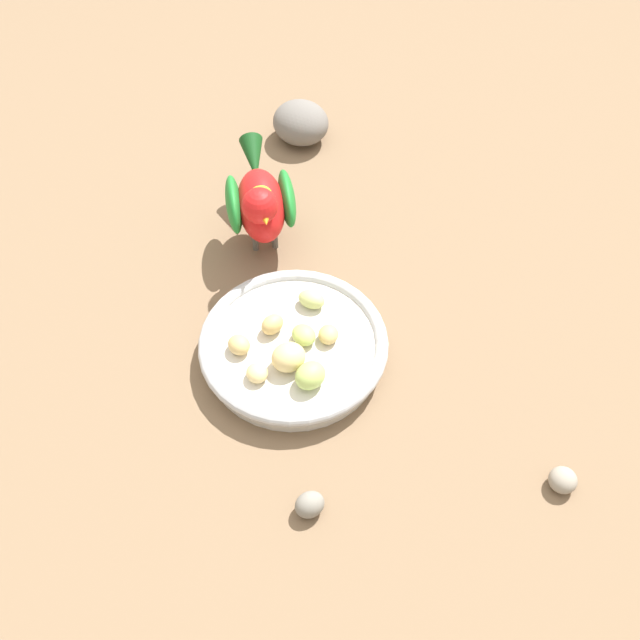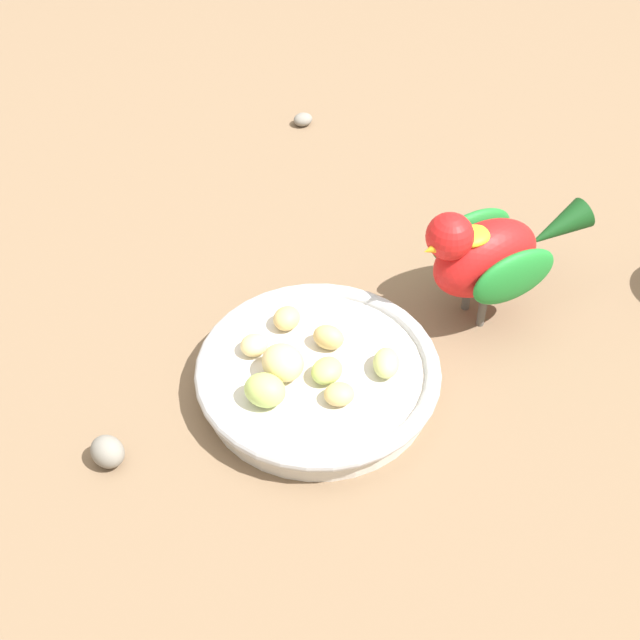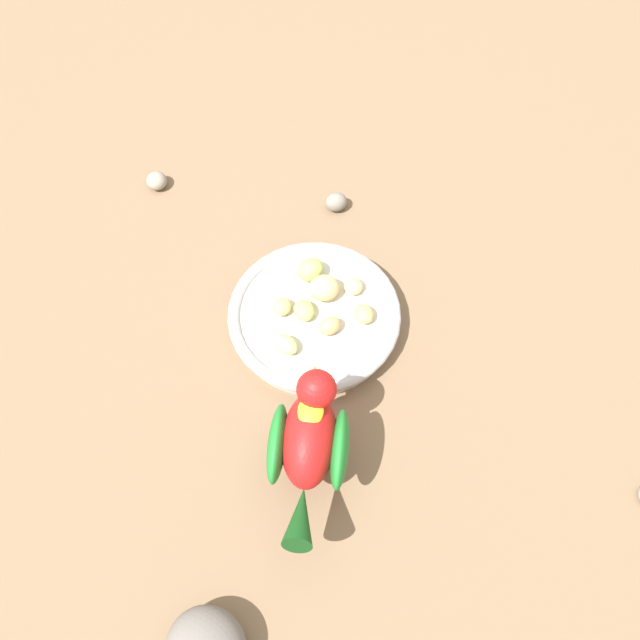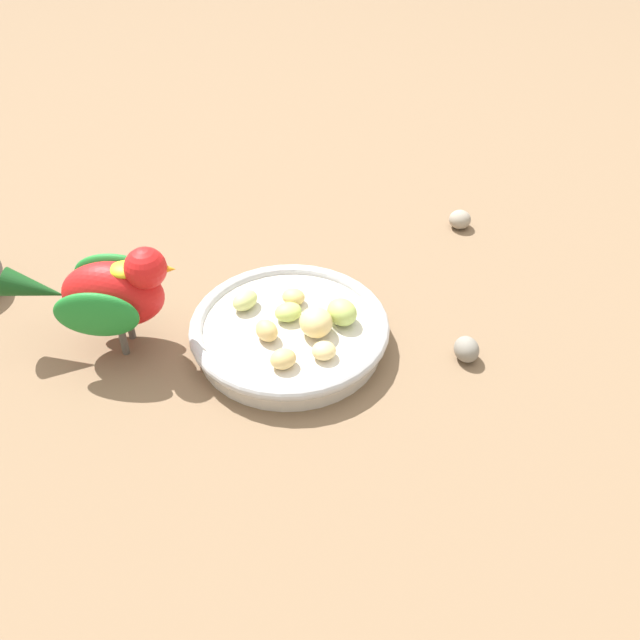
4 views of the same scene
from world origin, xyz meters
The scene contains 14 objects.
ground_plane centered at (0.00, 0.00, 0.00)m, with size 4.00×4.00×0.00m, color #7A6047.
feeding_bowl centered at (-0.01, -0.01, 0.02)m, with size 0.21×0.21×0.03m.
apple_piece_0 centered at (-0.01, 0.00, 0.03)m, with size 0.03×0.02×0.02m, color #B2CC66.
apple_piece_1 centered at (-0.02, -0.07, 0.03)m, with size 0.03×0.02×0.02m, color tan.
apple_piece_2 centered at (0.00, 0.03, 0.03)m, with size 0.03×0.02×0.02m, color tan.
apple_piece_3 centered at (0.05, -0.01, 0.04)m, with size 0.03×0.03×0.03m, color #B2CC66.
apple_piece_4 centered at (-0.05, 0.03, 0.03)m, with size 0.03×0.02×0.02m, color #C6D17A.
apple_piece_5 centered at (-0.03, -0.03, 0.04)m, with size 0.03×0.02×0.02m, color tan.
apple_piece_6 centered at (0.02, -0.06, 0.03)m, with size 0.02×0.02×0.02m, color #E5C67F.
apple_piece_7 centered at (0.02, -0.03, 0.04)m, with size 0.04×0.03×0.03m, color #E5C67F.
parrot centered at (-0.18, 0.01, 0.07)m, with size 0.18×0.10×0.13m.
rock_large centered at (-0.36, 0.13, 0.03)m, with size 0.08×0.07×0.06m, color slate.
pebble_0 centered at (0.23, 0.18, 0.01)m, with size 0.03×0.03×0.02m, color gray.
pebble_2 centered at (0.17, -0.06, 0.01)m, with size 0.03×0.02×0.03m, color gray.
Camera 1 is at (0.45, -0.16, 0.68)m, focal length 41.99 mm.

